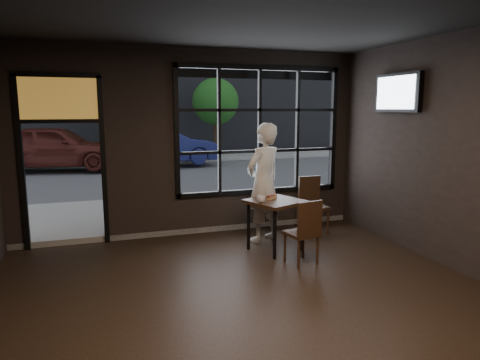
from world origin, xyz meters
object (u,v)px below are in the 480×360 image
object	(u,v)px
navy_car	(162,146)
cafe_table	(275,225)
chair_near	(301,231)
man	(264,183)

from	to	relation	value
navy_car	cafe_table	bearing A→B (deg)	173.90
chair_near	man	xyz separation A→B (m)	(-0.13, 1.15, 0.51)
man	chair_near	bearing A→B (deg)	69.50
cafe_table	navy_car	bearing A→B (deg)	69.24
cafe_table	chair_near	size ratio (longest dim) A/B	0.86
cafe_table	navy_car	xyz separation A→B (m)	(-0.29, 10.11, 0.39)
cafe_table	man	size ratio (longest dim) A/B	0.41
cafe_table	man	distance (m)	0.77
cafe_table	navy_car	world-z (taller)	navy_car
chair_near	man	bearing A→B (deg)	-94.55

